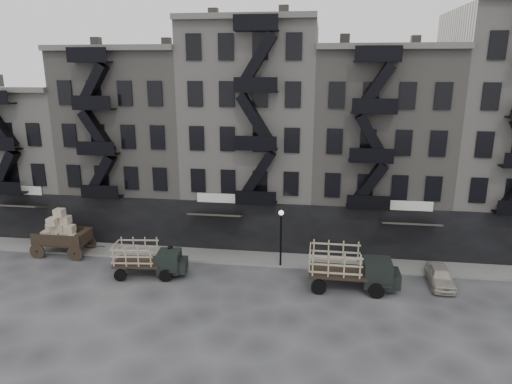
# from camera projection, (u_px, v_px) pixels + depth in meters

# --- Properties ---
(ground) EXTENTS (140.00, 140.00, 0.00)m
(ground) POSITION_uv_depth(u_px,v_px,m) (232.00, 281.00, 30.64)
(ground) COLOR #38383A
(ground) RESTS_ON ground
(sidewalk) EXTENTS (55.00, 2.50, 0.15)m
(sidewalk) POSITION_uv_depth(u_px,v_px,m) (242.00, 257.00, 34.19)
(sidewalk) COLOR slate
(sidewalk) RESTS_ON ground
(building_west) EXTENTS (10.00, 11.35, 13.20)m
(building_west) POSITION_uv_depth(u_px,v_px,m) (35.00, 157.00, 41.12)
(building_west) COLOR #9F9A92
(building_west) RESTS_ON ground
(building_midwest) EXTENTS (10.00, 11.35, 16.20)m
(building_midwest) POSITION_uv_depth(u_px,v_px,m) (139.00, 143.00, 39.36)
(building_midwest) COLOR slate
(building_midwest) RESTS_ON ground
(building_center) EXTENTS (10.00, 11.35, 18.20)m
(building_center) POSITION_uv_depth(u_px,v_px,m) (254.00, 134.00, 37.73)
(building_center) COLOR #9F9A92
(building_center) RESTS_ON ground
(building_mideast) EXTENTS (10.00, 11.35, 16.20)m
(building_mideast) POSITION_uv_depth(u_px,v_px,m) (376.00, 149.00, 36.65)
(building_mideast) COLOR slate
(building_mideast) RESTS_ON ground
(building_east) EXTENTS (10.00, 11.35, 19.20)m
(building_east) POSITION_uv_depth(u_px,v_px,m) (512.00, 133.00, 34.89)
(building_east) COLOR #9F9A92
(building_east) RESTS_ON ground
(lamp_post) EXTENTS (0.36, 0.36, 4.28)m
(lamp_post) POSITION_uv_depth(u_px,v_px,m) (281.00, 231.00, 31.97)
(lamp_post) COLOR black
(lamp_post) RESTS_ON ground
(wagon) EXTENTS (4.18, 2.25, 3.54)m
(wagon) POSITION_uv_depth(u_px,v_px,m) (60.00, 229.00, 34.44)
(wagon) COLOR black
(wagon) RESTS_ON ground
(stake_truck_west) EXTENTS (5.03, 2.47, 2.44)m
(stake_truck_west) POSITION_uv_depth(u_px,v_px,m) (148.00, 256.00, 31.07)
(stake_truck_west) COLOR black
(stake_truck_west) RESTS_ON ground
(stake_truck_east) EXTENTS (5.70, 2.42, 2.84)m
(stake_truck_east) POSITION_uv_depth(u_px,v_px,m) (351.00, 265.00, 29.15)
(stake_truck_east) COLOR black
(stake_truck_east) RESTS_ON ground
(car_east) EXTENTS (1.59, 3.75, 1.26)m
(car_east) POSITION_uv_depth(u_px,v_px,m) (440.00, 276.00, 29.88)
(car_east) COLOR #AFA89D
(car_east) RESTS_ON ground
(pedestrian_mid) EXTENTS (1.03, 0.85, 1.92)m
(pedestrian_mid) POSITION_uv_depth(u_px,v_px,m) (170.00, 258.00, 31.81)
(pedestrian_mid) COLOR black
(pedestrian_mid) RESTS_ON ground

